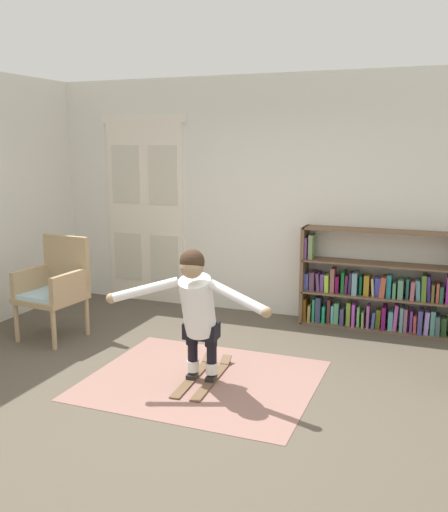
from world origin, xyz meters
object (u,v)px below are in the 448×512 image
(bookshelf, at_px, (377,292))
(person_skier, at_px, (197,305))
(wicker_chair, at_px, (55,285))
(skis_pair, at_px, (204,376))

(bookshelf, height_order, person_skier, person_skier)
(bookshelf, bearing_deg, person_skier, -120.33)
(bookshelf, relative_size, wicker_chair, 1.61)
(skis_pair, height_order, person_skier, person_skier)
(wicker_chair, bearing_deg, bookshelf, 25.19)
(bookshelf, height_order, wicker_chair, bookshelf)
(skis_pair, bearing_deg, bookshelf, 57.55)
(person_skier, bearing_deg, bookshelf, 59.67)
(bookshelf, distance_m, wicker_chair, 3.59)
(bookshelf, bearing_deg, skis_pair, -122.45)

